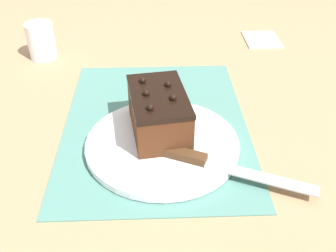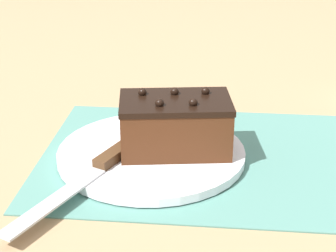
% 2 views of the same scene
% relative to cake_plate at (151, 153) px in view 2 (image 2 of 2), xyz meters
% --- Properties ---
extents(ground_plane, '(3.00, 3.00, 0.00)m').
position_rel_cake_plate_xyz_m(ground_plane, '(0.07, 0.01, -0.01)').
color(ground_plane, '#9E7F5B').
extents(placemat_woven, '(0.46, 0.34, 0.00)m').
position_rel_cake_plate_xyz_m(placemat_woven, '(0.07, 0.01, -0.01)').
color(placemat_woven, slate).
rests_on(placemat_woven, ground_plane).
extents(cake_plate, '(0.26, 0.26, 0.01)m').
position_rel_cake_plate_xyz_m(cake_plate, '(0.00, 0.00, 0.00)').
color(cake_plate, white).
rests_on(cake_plate, placemat_woven).
extents(chocolate_cake, '(0.16, 0.11, 0.08)m').
position_rel_cake_plate_xyz_m(chocolate_cake, '(0.03, 0.01, 0.04)').
color(chocolate_cake, '#472614').
rests_on(chocolate_cake, cake_plate).
extents(serving_knife, '(0.12, 0.24, 0.01)m').
position_rel_cake_plate_xyz_m(serving_knife, '(-0.06, -0.07, 0.01)').
color(serving_knife, '#472D19').
rests_on(serving_knife, cake_plate).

